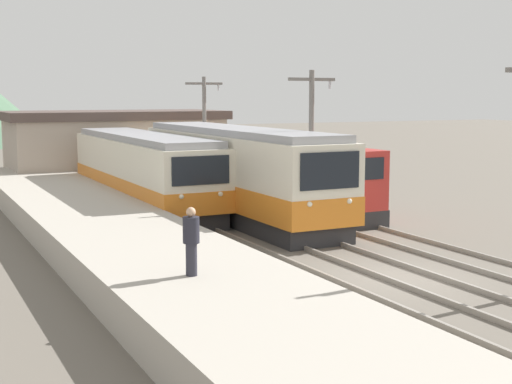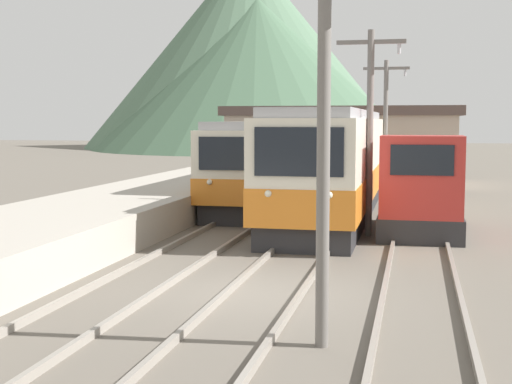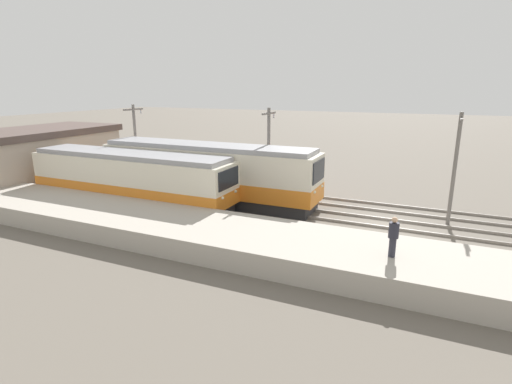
# 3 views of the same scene
# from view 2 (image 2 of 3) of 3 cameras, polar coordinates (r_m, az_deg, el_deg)

# --- Properties ---
(ground_plane) EXTENTS (200.00, 200.00, 0.00)m
(ground_plane) POSITION_cam_2_polar(r_m,az_deg,el_deg) (14.29, 0.03, -8.10)
(ground_plane) COLOR #665E54
(track_left) EXTENTS (1.54, 60.00, 0.14)m
(track_left) POSITION_cam_2_polar(r_m,az_deg,el_deg) (15.04, -9.76, -7.21)
(track_left) COLOR gray
(track_left) RESTS_ON ground
(track_center) EXTENTS (1.54, 60.00, 0.14)m
(track_center) POSITION_cam_2_polar(r_m,az_deg,el_deg) (14.23, 0.82, -7.87)
(track_center) COLOR gray
(track_center) RESTS_ON ground
(track_right) EXTENTS (1.54, 60.00, 0.14)m
(track_right) POSITION_cam_2_polar(r_m,az_deg,el_deg) (13.95, 13.10, -8.31)
(track_right) COLOR gray
(track_right) RESTS_ON ground
(commuter_train_left) EXTENTS (2.84, 13.96, 3.38)m
(commuter_train_left) POSITION_cam_2_polar(r_m,az_deg,el_deg) (29.28, 1.55, 2.13)
(commuter_train_left) COLOR #28282B
(commuter_train_left) RESTS_ON ground
(commuter_train_center) EXTENTS (2.84, 14.88, 3.76)m
(commuter_train_center) POSITION_cam_2_polar(r_m,az_deg,el_deg) (25.04, 6.14, 1.86)
(commuter_train_center) COLOR #28282B
(commuter_train_center) RESTS_ON ground
(shunting_locomotive) EXTENTS (2.40, 5.03, 3.00)m
(shunting_locomotive) POSITION_cam_2_polar(r_m,az_deg,el_deg) (22.06, 13.03, -0.17)
(shunting_locomotive) COLOR #28282B
(shunting_locomotive) RESTS_ON ground
(catenary_mast_near) EXTENTS (2.00, 0.20, 6.04)m
(catenary_mast_near) POSITION_cam_2_polar(r_m,az_deg,el_deg) (10.58, 5.48, 5.22)
(catenary_mast_near) COLOR slate
(catenary_mast_near) RESTS_ON ground
(catenary_mast_mid) EXTENTS (2.00, 0.20, 6.04)m
(catenary_mast_mid) POSITION_cam_2_polar(r_m,az_deg,el_deg) (21.20, 9.12, 5.41)
(catenary_mast_mid) COLOR slate
(catenary_mast_mid) RESTS_ON ground
(catenary_mast_far) EXTENTS (2.00, 0.20, 6.04)m
(catenary_mast_far) POSITION_cam_2_polar(r_m,az_deg,el_deg) (31.85, 10.33, 5.47)
(catenary_mast_far) COLOR slate
(catenary_mast_far) RESTS_ON ground
(station_building) EXTENTS (12.60, 6.30, 4.18)m
(station_building) POSITION_cam_2_polar(r_m,az_deg,el_deg) (39.76, 6.98, 3.80)
(station_building) COLOR #AD9E8E
(station_building) RESTS_ON ground
(mountain_backdrop) EXTENTS (43.05, 45.78, 25.16)m
(mountain_backdrop) POSITION_cam_2_polar(r_m,az_deg,el_deg) (90.74, -0.40, 10.64)
(mountain_backdrop) COLOR #517056
(mountain_backdrop) RESTS_ON ground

